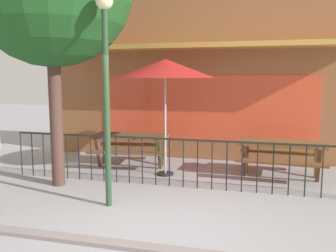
% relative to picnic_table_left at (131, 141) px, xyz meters
% --- Properties ---
extents(ground, '(40.00, 40.00, 0.00)m').
position_rel_picnic_table_left_xyz_m(ground, '(1.58, -3.43, -0.61)').
color(ground, '#9A9AA0').
extents(pub_storefront, '(8.69, 1.29, 5.41)m').
position_rel_picnic_table_left_xyz_m(pub_storefront, '(1.58, 1.43, 2.08)').
color(pub_storefront, brown).
rests_on(pub_storefront, ground).
extents(patio_fence_front, '(7.33, 0.04, 0.97)m').
position_rel_picnic_table_left_xyz_m(patio_fence_front, '(1.58, -1.36, 0.05)').
color(patio_fence_front, black).
rests_on(patio_fence_front, ground).
extents(picnic_table_left, '(1.95, 1.56, 0.79)m').
position_rel_picnic_table_left_xyz_m(picnic_table_left, '(0.00, 0.00, 0.00)').
color(picnic_table_left, brown).
rests_on(picnic_table_left, ground).
extents(picnic_table_right, '(1.87, 1.45, 0.79)m').
position_rel_picnic_table_left_xyz_m(picnic_table_right, '(3.46, -0.10, 0.00)').
color(picnic_table_right, brown).
rests_on(picnic_table_right, ground).
extents(patio_umbrella, '(2.14, 2.14, 2.53)m').
position_rel_picnic_table_left_xyz_m(patio_umbrella, '(1.01, -0.57, 1.71)').
color(patio_umbrella, black).
rests_on(patio_umbrella, ground).
extents(street_lamp, '(0.28, 0.28, 3.47)m').
position_rel_picnic_table_left_xyz_m(street_lamp, '(0.58, -2.66, 1.70)').
color(street_lamp, '#284529').
rests_on(street_lamp, ground).
extents(curb_edge, '(12.17, 0.20, 0.11)m').
position_rel_picnic_table_left_xyz_m(curb_edge, '(1.58, -4.00, -0.61)').
color(curb_edge, gray).
rests_on(curb_edge, ground).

